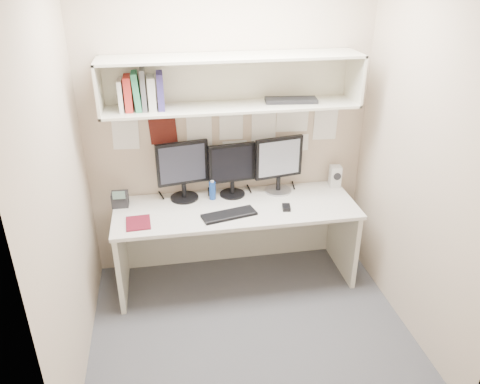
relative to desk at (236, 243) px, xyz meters
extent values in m
cube|color=#454549|center=(0.00, -0.65, -0.37)|extent=(2.40, 2.00, 0.01)
cube|color=#B9A58E|center=(0.00, 0.35, 0.93)|extent=(2.40, 0.02, 2.60)
cube|color=#B9A58E|center=(0.00, -1.65, 0.93)|extent=(2.40, 0.02, 2.60)
cube|color=#B9A58E|center=(-1.20, -0.65, 0.93)|extent=(0.02, 2.00, 2.60)
cube|color=#B9A58E|center=(1.20, -0.65, 0.93)|extent=(0.02, 2.00, 2.60)
cube|color=beige|center=(0.00, -0.01, 0.35)|extent=(2.00, 0.70, 0.03)
cube|color=beige|center=(0.00, 0.32, -0.02)|extent=(1.96, 0.02, 0.70)
cube|color=beige|center=(0.00, 0.16, 1.16)|extent=(2.00, 0.38, 0.02)
cube|color=beige|center=(0.00, 0.16, 1.54)|extent=(2.00, 0.38, 0.02)
cube|color=beige|center=(0.00, 0.34, 1.35)|extent=(2.00, 0.02, 0.40)
cube|color=beige|center=(-0.99, 0.16, 1.35)|extent=(0.02, 0.38, 0.40)
cube|color=beige|center=(0.99, 0.16, 1.35)|extent=(0.02, 0.38, 0.40)
cylinder|color=black|center=(-0.41, 0.21, 0.37)|extent=(0.24, 0.24, 0.02)
cylinder|color=black|center=(-0.41, 0.21, 0.44)|extent=(0.04, 0.04, 0.12)
cube|color=black|center=(-0.41, 0.22, 0.69)|extent=(0.43, 0.11, 0.37)
cube|color=black|center=(-0.41, 0.20, 0.69)|extent=(0.38, 0.07, 0.32)
cylinder|color=black|center=(0.00, 0.21, 0.37)|extent=(0.22, 0.22, 0.02)
cylinder|color=black|center=(0.00, 0.21, 0.43)|extent=(0.04, 0.04, 0.11)
cube|color=black|center=(0.00, 0.22, 0.66)|extent=(0.40, 0.08, 0.34)
cube|color=black|center=(0.00, 0.20, 0.66)|extent=(0.35, 0.04, 0.29)
cylinder|color=#A5A5AA|center=(0.41, 0.21, 0.37)|extent=(0.23, 0.23, 0.02)
cylinder|color=black|center=(0.41, 0.21, 0.44)|extent=(0.04, 0.04, 0.12)
cube|color=black|center=(0.41, 0.22, 0.68)|extent=(0.43, 0.11, 0.36)
cube|color=#ABABB0|center=(0.41, 0.20, 0.68)|extent=(0.37, 0.07, 0.31)
cube|color=black|center=(-0.08, -0.16, 0.37)|extent=(0.46, 0.25, 0.02)
cube|color=black|center=(0.40, -0.13, 0.38)|extent=(0.08, 0.11, 0.03)
cube|color=#BCBCB7|center=(0.94, 0.23, 0.46)|extent=(0.11, 0.11, 0.19)
cylinder|color=black|center=(0.94, 0.18, 0.48)|extent=(0.07, 0.01, 0.07)
cylinder|color=navy|center=(-0.17, 0.16, 0.44)|extent=(0.05, 0.05, 0.16)
cylinder|color=white|center=(-0.17, 0.16, 0.53)|extent=(0.03, 0.03, 0.02)
cube|color=#570E1C|center=(-0.79, -0.16, 0.37)|extent=(0.20, 0.24, 0.01)
cube|color=black|center=(-0.94, 0.17, 0.42)|extent=(0.14, 0.11, 0.12)
cube|color=#4C6659|center=(-0.94, 0.11, 0.49)|extent=(0.10, 0.01, 0.07)
cube|color=silver|center=(-0.84, 0.16, 1.29)|extent=(0.03, 0.19, 0.23)
cube|color=#B02620|center=(-0.78, 0.16, 1.30)|extent=(0.05, 0.19, 0.26)
cube|color=#2B8157|center=(-0.72, 0.16, 1.31)|extent=(0.04, 0.19, 0.28)
cube|color=#525358|center=(-0.67, 0.16, 1.33)|extent=(0.03, 0.19, 0.31)
cube|color=beige|center=(-0.61, 0.16, 1.30)|extent=(0.06, 0.19, 0.25)
cube|color=navy|center=(-0.55, 0.16, 1.31)|extent=(0.05, 0.19, 0.27)
cube|color=black|center=(0.48, 0.17, 1.19)|extent=(0.43, 0.20, 0.03)
camera|label=1|loc=(-0.56, -3.38, 2.18)|focal=35.00mm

